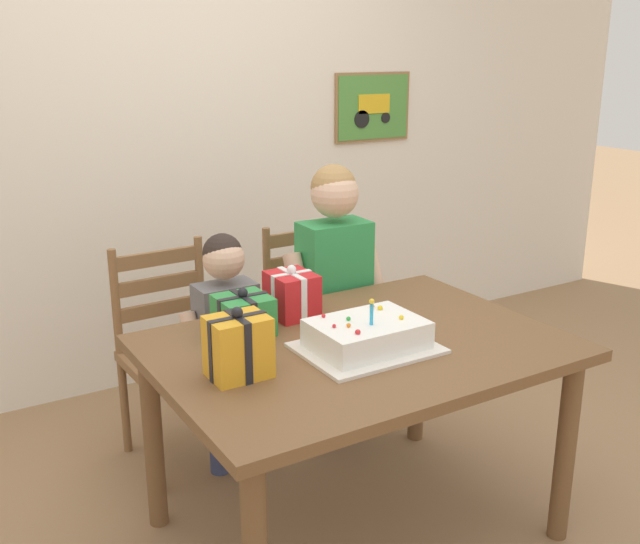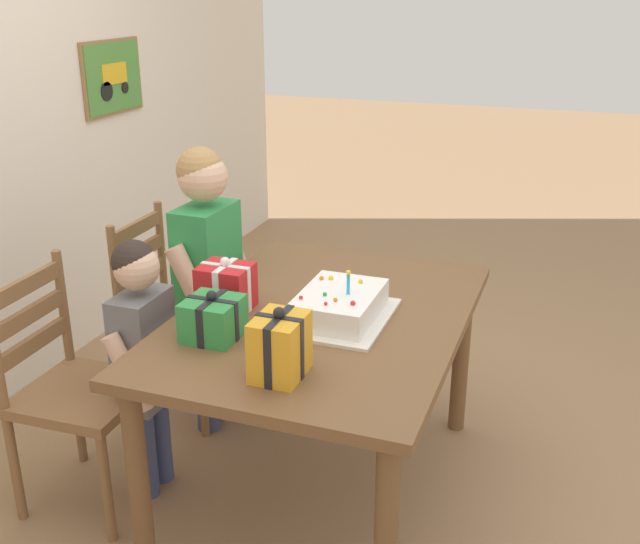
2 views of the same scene
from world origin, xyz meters
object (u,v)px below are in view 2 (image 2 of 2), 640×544
object	(u,v)px
gift_box_corner_small	(280,347)
chair_left	(73,388)
gift_box_beside_cake	(226,287)
gift_box_red_large	(213,318)
chair_right	(173,314)
child_younger	(144,345)
birthday_cake	(339,306)
child_older	(208,263)
dining_table	(322,339)

from	to	relation	value
gift_box_corner_small	chair_left	xyz separation A→B (m)	(0.11, 0.87, -0.37)
chair_left	gift_box_beside_cake	bearing A→B (deg)	-59.60
gift_box_red_large	chair_left	size ratio (longest dim) A/B	0.20
gift_box_beside_cake	chair_right	distance (m)	0.74
gift_box_red_large	chair_left	bearing A→B (deg)	95.92
child_younger	birthday_cake	bearing A→B (deg)	-73.34
gift_box_beside_cake	birthday_cake	bearing A→B (deg)	-82.71
chair_left	child_older	distance (m)	0.74
gift_box_red_large	gift_box_beside_cake	size ratio (longest dim) A/B	0.92
gift_box_beside_cake	chair_left	world-z (taller)	gift_box_beside_cake
gift_box_red_large	child_older	world-z (taller)	child_older
chair_left	child_younger	bearing A→B (deg)	-58.46
gift_box_corner_small	chair_right	distance (m)	1.25
gift_box_beside_cake	dining_table	bearing A→B (deg)	-79.52
gift_box_corner_small	birthday_cake	bearing A→B (deg)	-4.58
gift_box_corner_small	chair_left	size ratio (longest dim) A/B	0.25
birthday_cake	gift_box_beside_cake	world-z (taller)	gift_box_beside_cake
gift_box_beside_cake	child_younger	bearing A→B (deg)	119.43
gift_box_corner_small	child_older	distance (m)	0.99
birthday_cake	child_younger	xyz separation A→B (m)	(-0.20, 0.68, -0.17)
dining_table	child_younger	xyz separation A→B (m)	(-0.22, 0.61, -0.03)
child_older	child_younger	distance (m)	0.53
chair_right	gift_box_red_large	bearing A→B (deg)	-139.11
chair_left	chair_right	bearing A→B (deg)	0.00
birthday_cake	chair_left	bearing A→B (deg)	110.68
child_younger	chair_right	bearing A→B (deg)	21.69
birthday_cake	child_younger	world-z (taller)	child_younger
dining_table	gift_box_corner_small	world-z (taller)	gift_box_corner_small
dining_table	child_younger	bearing A→B (deg)	109.30
chair_left	child_older	size ratio (longest dim) A/B	0.74
chair_left	chair_right	size ratio (longest dim) A/B	1.00
gift_box_red_large	gift_box_beside_cake	bearing A→B (deg)	16.05
birthday_cake	gift_box_beside_cake	distance (m)	0.42
gift_box_red_large	gift_box_beside_cake	world-z (taller)	gift_box_beside_cake
gift_box_beside_cake	chair_right	bearing A→B (deg)	49.91
gift_box_beside_cake	child_older	distance (m)	0.45
chair_left	child_younger	xyz separation A→B (m)	(0.14, -0.22, 0.15)
chair_right	chair_left	bearing A→B (deg)	-180.00
gift_box_corner_small	child_younger	world-z (taller)	child_younger
dining_table	child_older	bearing A→B (deg)	64.48
gift_box_beside_cake	chair_right	xyz separation A→B (m)	(0.41, 0.49, -0.36)
gift_box_red_large	gift_box_corner_small	distance (m)	0.35
child_younger	chair_left	bearing A→B (deg)	121.54
child_younger	child_older	bearing A→B (deg)	-0.06
gift_box_beside_cake	chair_left	size ratio (longest dim) A/B	0.22
gift_box_red_large	gift_box_corner_small	bearing A→B (deg)	-117.93
dining_table	birthday_cake	size ratio (longest dim) A/B	3.12
birthday_cake	chair_right	bearing A→B (deg)	68.23
gift_box_red_large	gift_box_corner_small	size ratio (longest dim) A/B	0.82
gift_box_red_large	birthday_cake	bearing A→B (deg)	-50.71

